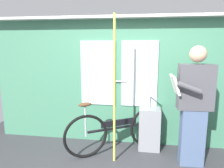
# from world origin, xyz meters

# --- Properties ---
(train_door_wall) EXTENTS (4.87, 0.28, 2.17)m
(train_door_wall) POSITION_xyz_m (-0.01, 1.13, 1.13)
(train_door_wall) COLOR #427F60
(train_door_wall) RESTS_ON ground_plane
(bicycle_near_door) EXTENTS (1.57, 0.93, 0.90)m
(bicycle_near_door) POSITION_xyz_m (-0.16, 0.76, 0.37)
(bicycle_near_door) COLOR black
(bicycle_near_door) RESTS_ON ground_plane
(passenger_reading_newspaper) EXTENTS (0.58, 0.50, 1.70)m
(passenger_reading_newspaper) POSITION_xyz_m (0.92, 0.54, 0.90)
(passenger_reading_newspaper) COLOR slate
(passenger_reading_newspaper) RESTS_ON ground_plane
(trash_bin_by_wall) EXTENTS (0.34, 0.28, 0.70)m
(trash_bin_by_wall) POSITION_xyz_m (0.34, 0.92, 0.35)
(trash_bin_by_wall) COLOR gray
(trash_bin_by_wall) RESTS_ON ground_plane
(handrail_pole) EXTENTS (0.04, 0.04, 2.13)m
(handrail_pole) POSITION_xyz_m (-0.19, 0.47, 1.06)
(handrail_pole) COLOR #C6C14C
(handrail_pole) RESTS_ON ground_plane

